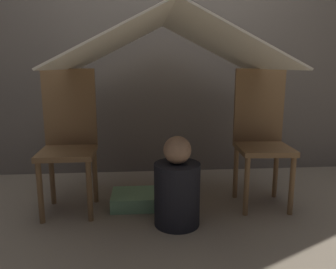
% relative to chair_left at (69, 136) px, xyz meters
% --- Properties ---
extents(ground_plane, '(8.80, 8.80, 0.00)m').
position_rel_chair_left_xyz_m(ground_plane, '(0.69, -0.29, -0.52)').
color(ground_plane, gray).
extents(wall_back, '(7.00, 0.05, 2.50)m').
position_rel_chair_left_xyz_m(wall_back, '(0.69, 0.81, 0.73)').
color(wall_back, '#6B6056').
rests_on(wall_back, ground_plane).
extents(chair_left, '(0.37, 0.37, 0.99)m').
position_rel_chair_left_xyz_m(chair_left, '(0.00, 0.00, 0.00)').
color(chair_left, brown).
rests_on(chair_left, ground_plane).
extents(chair_right, '(0.38, 0.38, 0.99)m').
position_rel_chair_left_xyz_m(chair_right, '(1.37, -0.00, 0.00)').
color(chair_right, brown).
rests_on(chair_right, ground_plane).
extents(sheet_canopy, '(1.37, 1.17, 0.35)m').
position_rel_chair_left_xyz_m(sheet_canopy, '(0.69, -0.08, 0.64)').
color(sheet_canopy, silver).
extents(person_front, '(0.29, 0.29, 0.58)m').
position_rel_chair_left_xyz_m(person_front, '(0.72, -0.32, -0.28)').
color(person_front, black).
rests_on(person_front, ground_plane).
extents(floor_cushion, '(0.36, 0.29, 0.10)m').
position_rel_chair_left_xyz_m(floor_cushion, '(0.46, -0.02, -0.47)').
color(floor_cushion, '#7FB27F').
rests_on(floor_cushion, ground_plane).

